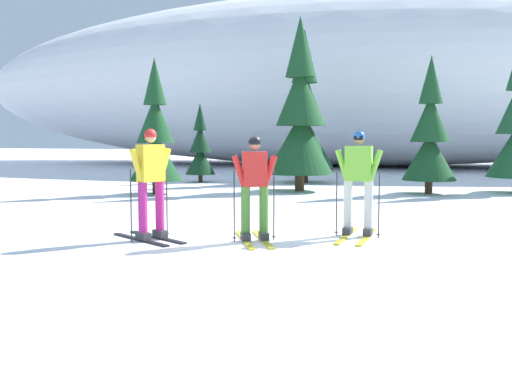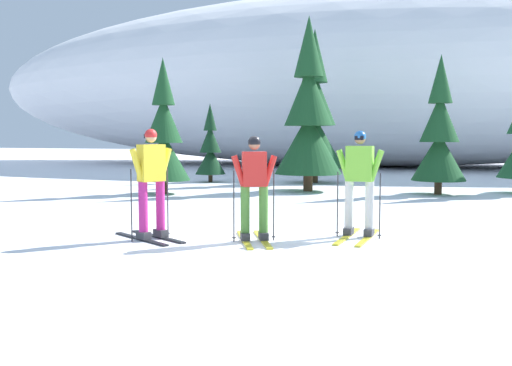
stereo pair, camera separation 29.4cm
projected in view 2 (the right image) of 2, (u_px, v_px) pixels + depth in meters
name	position (u px, v px, depth m)	size (l,w,h in m)	color
ground_plane	(233.00, 235.00, 10.03)	(120.00, 120.00, 0.00)	white
skier_red_jacket	(254.00, 187.00, 9.36)	(1.09, 1.67, 1.73)	gold
skier_yellow_jacket	(151.00, 181.00, 9.54)	(1.59, 1.17, 1.85)	black
skier_lime_jacket	(359.00, 181.00, 9.77)	(0.82, 1.73, 1.82)	gold
pine_tree_far_left	(210.00, 149.00, 21.63)	(1.15, 1.15, 2.97)	#47301E
pine_tree_left	(164.00, 137.00, 17.13)	(1.57, 1.57, 4.06)	#47301E
pine_tree_center_left	(314.00, 119.00, 21.25)	(2.19, 2.19, 5.67)	#47301E
pine_tree_center_right	(308.00, 118.00, 17.91)	(2.11, 2.11, 5.46)	#47301E
pine_tree_right	(439.00, 136.00, 16.96)	(1.60, 1.60, 4.13)	#47301E
snow_ridge_background	(360.00, 82.00, 33.44)	(47.96, 18.31, 9.81)	white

